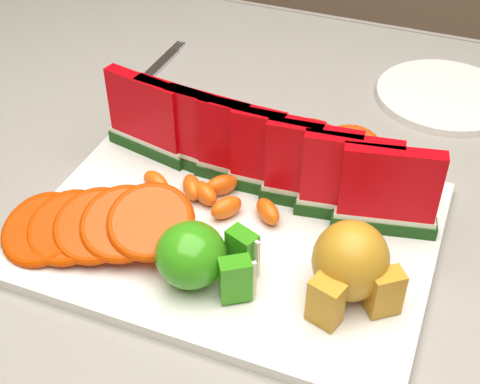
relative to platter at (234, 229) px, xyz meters
The scene contains 11 objects.
table 0.11m from the platter, 44.80° to the left, with size 1.40×0.90×0.75m.
tablecloth 0.05m from the platter, 44.80° to the left, with size 1.53×1.03×0.20m.
platter is the anchor object (origin of this frame).
apple_cluster 0.09m from the platter, 90.28° to the right, with size 0.10×0.08×0.06m.
pear_cluster 0.15m from the platter, 20.41° to the right, with size 0.09×0.09×0.08m.
side_plate 0.38m from the platter, 64.60° to the left, with size 0.24×0.24×0.01m.
fork 0.34m from the platter, 131.93° to the left, with size 0.02×0.20×0.00m.
watermelon_row 0.08m from the platter, 88.68° to the left, with size 0.39×0.07×0.10m.
orange_fan_front 0.14m from the platter, 146.83° to the right, with size 0.21×0.13×0.06m.
orange_fan_back 0.14m from the platter, 94.45° to the left, with size 0.28×0.09×0.04m.
tangerine_segments 0.05m from the platter, 147.04° to the left, with size 0.17×0.07×0.02m.
Camera 1 is at (0.17, -0.48, 1.23)m, focal length 50.00 mm.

